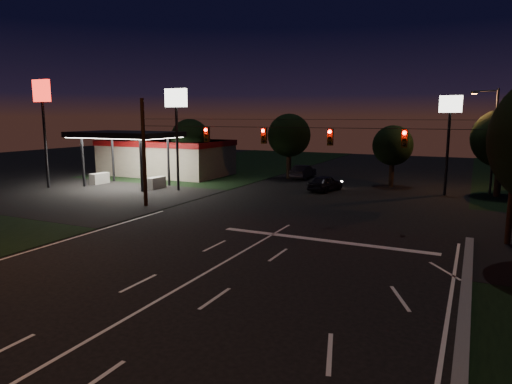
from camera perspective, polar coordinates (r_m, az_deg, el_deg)
The scene contains 17 objects.
ground at distance 16.95m, azimuth -14.13°, elevation -14.10°, with size 140.00×140.00×0.00m, color black.
cross_street_left at distance 41.57m, azimuth -21.27°, elevation -0.47°, with size 20.00×16.00×0.02m, color black.
stop_bar at distance 25.29m, azimuth 8.42°, elevation -5.99°, with size 12.00×0.50×0.01m, color silver.
utility_pole_right at distance 27.70m, azimuth 28.88°, elevation -5.73°, with size 0.30×0.30×9.00m, color black.
utility_pole_left at distance 35.42m, azimuth -13.57°, elevation -1.71°, with size 0.28×0.28×8.00m, color black.
signal_span at distance 28.66m, azimuth 5.01°, elevation 7.04°, with size 24.00×0.40×1.56m.
gas_station at distance 53.15m, azimuth -11.44°, elevation 4.61°, with size 14.20×16.10×5.25m.
pole_sign_left_near at distance 41.56m, azimuth -9.94°, elevation 9.71°, with size 2.20×0.30×9.10m.
pole_sign_left_far at distance 46.87m, azimuth -25.12°, elevation 9.70°, with size 2.00×0.30×10.00m.
pole_sign_right at distance 41.87m, azimuth 23.04°, elevation 8.09°, with size 1.80×0.30×8.40m.
street_light_right_far at distance 43.85m, azimuth 27.33°, elevation 6.51°, with size 2.20×0.35×9.00m.
tree_far_a at distance 50.55m, azimuth -8.16°, elevation 6.59°, with size 4.20×4.20×6.42m.
tree_far_b at distance 49.43m, azimuth 4.23°, elevation 7.01°, with size 4.60×4.60×6.98m.
tree_far_c at distance 45.57m, azimuth 16.76°, elevation 5.54°, with size 3.80×3.80×5.86m.
tree_far_d at distance 43.03m, azimuth 28.36°, elevation 5.84°, with size 4.80×4.80×7.30m.
car_oncoming_a at distance 41.68m, azimuth 8.65°, elevation 1.10°, with size 1.69×4.20×1.43m, color black.
car_oncoming_b at distance 49.91m, azimuth 5.92°, elevation 2.54°, with size 1.55×4.43×1.46m, color black.
Camera 1 is at (10.15, -11.81, 6.69)m, focal length 32.00 mm.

